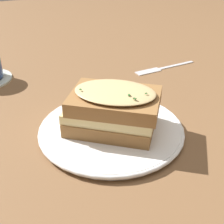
% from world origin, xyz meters
% --- Properties ---
extents(ground_plane, '(2.40, 2.40, 0.00)m').
position_xyz_m(ground_plane, '(0.00, 0.00, 0.00)').
color(ground_plane, brown).
extents(dinner_plate, '(0.25, 0.25, 0.01)m').
position_xyz_m(dinner_plate, '(-0.02, -0.00, 0.01)').
color(dinner_plate, white).
rests_on(dinner_plate, ground_plane).
extents(sandwich, '(0.17, 0.18, 0.08)m').
position_xyz_m(sandwich, '(-0.02, -0.00, 0.05)').
color(sandwich, olive).
rests_on(sandwich, dinner_plate).
extents(fork, '(0.03, 0.17, 0.00)m').
position_xyz_m(fork, '(0.19, -0.22, 0.00)').
color(fork, silver).
rests_on(fork, ground_plane).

